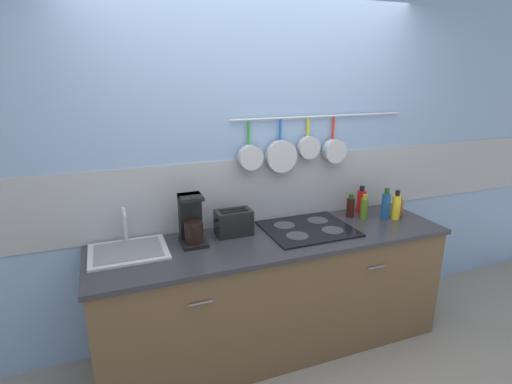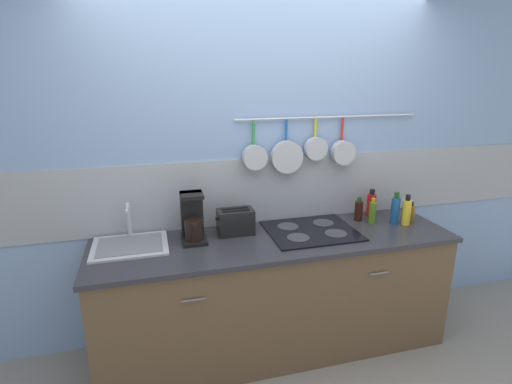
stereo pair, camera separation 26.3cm
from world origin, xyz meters
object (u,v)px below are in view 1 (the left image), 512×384
toaster (234,222)px  bottle_vinegar (386,205)px  coffee_maker (192,223)px  bottle_dish_soap (399,207)px  bottle_cooking_wine (350,207)px  bottle_olive_oil (361,201)px  bottle_hot_sauce (396,206)px  bottle_sesame_oil (364,208)px

toaster → bottle_vinegar: 1.21m
coffee_maker → bottle_dish_soap: bearing=-2.6°
bottle_vinegar → coffee_maker: bearing=176.0°
bottle_dish_soap → toaster: bearing=175.8°
bottle_cooking_wine → bottle_olive_oil: 0.16m
coffee_maker → bottle_hot_sauce: size_ratio=1.43×
coffee_maker → bottle_cooking_wine: coffee_maker is taller
bottle_cooking_wine → bottle_vinegar: size_ratio=0.75×
toaster → coffee_maker: bearing=-175.2°
bottle_olive_oil → bottle_vinegar: bearing=-68.7°
bottle_olive_oil → bottle_vinegar: size_ratio=0.88×
bottle_cooking_wine → bottle_sesame_oil: 0.11m
bottle_vinegar → bottle_hot_sauce: (0.08, -0.03, -0.01)m
toaster → bottle_cooking_wine: size_ratio=1.44×
coffee_maker → bottle_cooking_wine: size_ratio=1.79×
bottle_sesame_oil → bottle_dish_soap: bearing=-5.3°
bottle_sesame_oil → bottle_hot_sauce: (0.23, -0.09, 0.02)m
toaster → bottle_sesame_oil: size_ratio=1.36×
bottle_vinegar → bottle_dish_soap: 0.16m
bottle_olive_oil → bottle_dish_soap: size_ratio=1.44×
bottle_hot_sauce → bottle_olive_oil: bearing=123.6°
bottle_sesame_oil → bottle_hot_sauce: bottle_hot_sauce is taller
toaster → bottle_sesame_oil: bearing=-3.9°
coffee_maker → bottle_vinegar: size_ratio=1.34×
bottle_cooking_wine → toaster: bearing=-179.3°
coffee_maker → bottle_hot_sauce: 1.59m
bottle_cooking_wine → bottle_hot_sauce: size_ratio=0.80×
bottle_cooking_wine → bottle_dish_soap: bearing=-16.2°
toaster → bottle_dish_soap: size_ratio=1.76×
bottle_sesame_oil → bottle_hot_sauce: 0.25m
bottle_olive_oil → bottle_hot_sauce: bottle_hot_sauce is taller
bottle_vinegar → bottle_hot_sauce: size_ratio=1.07×
bottle_sesame_oil → toaster: bearing=176.1°
bottle_sesame_oil → bottle_vinegar: bearing=-20.8°
coffee_maker → bottle_sesame_oil: 1.36m
bottle_hot_sauce → bottle_dish_soap: 0.11m
toaster → bottle_hot_sauce: size_ratio=1.16×
coffee_maker → toaster: 0.31m
toaster → bottle_vinegar: bearing=-6.2°
bottle_sesame_oil → bottle_vinegar: bottle_vinegar is taller
bottle_cooking_wine → bottle_olive_oil: (0.15, 0.06, 0.01)m
toaster → bottle_hot_sauce: 1.29m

